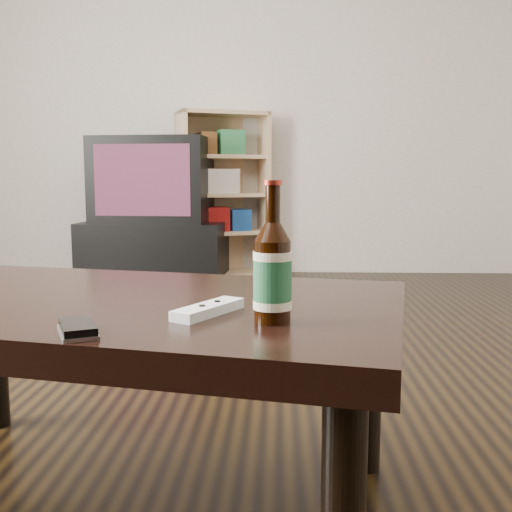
{
  "coord_description": "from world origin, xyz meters",
  "views": [
    {
      "loc": [
        0.49,
        -1.65,
        0.73
      ],
      "look_at": [
        0.45,
        -0.58,
        0.59
      ],
      "focal_mm": 42.0,
      "sensor_mm": 36.0,
      "label": 1
    }
  ],
  "objects_px": {
    "tv_stand": "(154,250)",
    "remote": "(208,309)",
    "phone": "(78,329)",
    "beer_bottle": "(273,273)",
    "tv": "(152,180)",
    "bookshelf": "(221,192)",
    "coffee_table": "(114,325)"
  },
  "relations": [
    {
      "from": "tv_stand",
      "to": "remote",
      "type": "height_order",
      "value": "remote"
    },
    {
      "from": "tv_stand",
      "to": "phone",
      "type": "bearing_deg",
      "value": -76.0
    },
    {
      "from": "beer_bottle",
      "to": "phone",
      "type": "height_order",
      "value": "beer_bottle"
    },
    {
      "from": "beer_bottle",
      "to": "tv",
      "type": "bearing_deg",
      "value": 105.67
    },
    {
      "from": "beer_bottle",
      "to": "remote",
      "type": "distance_m",
      "value": 0.16
    },
    {
      "from": "tv",
      "to": "bookshelf",
      "type": "height_order",
      "value": "bookshelf"
    },
    {
      "from": "coffee_table",
      "to": "phone",
      "type": "bearing_deg",
      "value": -85.13
    },
    {
      "from": "phone",
      "to": "remote",
      "type": "xyz_separation_m",
      "value": [
        0.2,
        0.15,
        0.0
      ]
    },
    {
      "from": "coffee_table",
      "to": "remote",
      "type": "xyz_separation_m",
      "value": [
        0.23,
        -0.16,
        0.07
      ]
    },
    {
      "from": "phone",
      "to": "remote",
      "type": "height_order",
      "value": "remote"
    },
    {
      "from": "coffee_table",
      "to": "beer_bottle",
      "type": "bearing_deg",
      "value": -31.13
    },
    {
      "from": "bookshelf",
      "to": "coffee_table",
      "type": "height_order",
      "value": "bookshelf"
    },
    {
      "from": "tv_stand",
      "to": "beer_bottle",
      "type": "xyz_separation_m",
      "value": [
        0.91,
        -3.25,
        0.35
      ]
    },
    {
      "from": "bookshelf",
      "to": "phone",
      "type": "bearing_deg",
      "value": -110.37
    },
    {
      "from": "coffee_table",
      "to": "tv_stand",
      "type": "bearing_deg",
      "value": 100.39
    },
    {
      "from": "bookshelf",
      "to": "beer_bottle",
      "type": "xyz_separation_m",
      "value": [
        0.43,
        -3.42,
        -0.07
      ]
    },
    {
      "from": "tv",
      "to": "beer_bottle",
      "type": "height_order",
      "value": "tv"
    },
    {
      "from": "tv",
      "to": "bookshelf",
      "type": "distance_m",
      "value": 0.52
    },
    {
      "from": "tv",
      "to": "phone",
      "type": "relative_size",
      "value": 6.76
    },
    {
      "from": "tv_stand",
      "to": "phone",
      "type": "relative_size",
      "value": 8.25
    },
    {
      "from": "beer_bottle",
      "to": "remote",
      "type": "height_order",
      "value": "beer_bottle"
    },
    {
      "from": "bookshelf",
      "to": "remote",
      "type": "bearing_deg",
      "value": -106.83
    },
    {
      "from": "coffee_table",
      "to": "beer_bottle",
      "type": "height_order",
      "value": "beer_bottle"
    },
    {
      "from": "tv_stand",
      "to": "remote",
      "type": "relative_size",
      "value": 5.81
    },
    {
      "from": "phone",
      "to": "beer_bottle",
      "type": "bearing_deg",
      "value": -8.6
    },
    {
      "from": "tv_stand",
      "to": "bookshelf",
      "type": "bearing_deg",
      "value": 23.29
    },
    {
      "from": "tv_stand",
      "to": "coffee_table",
      "type": "distance_m",
      "value": 3.09
    },
    {
      "from": "tv_stand",
      "to": "coffee_table",
      "type": "height_order",
      "value": "coffee_table"
    },
    {
      "from": "phone",
      "to": "bookshelf",
      "type": "bearing_deg",
      "value": 66.47
    },
    {
      "from": "beer_bottle",
      "to": "phone",
      "type": "bearing_deg",
      "value": -163.42
    },
    {
      "from": "tv",
      "to": "phone",
      "type": "distance_m",
      "value": 3.41
    },
    {
      "from": "tv",
      "to": "bookshelf",
      "type": "relative_size",
      "value": 0.7
    }
  ]
}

